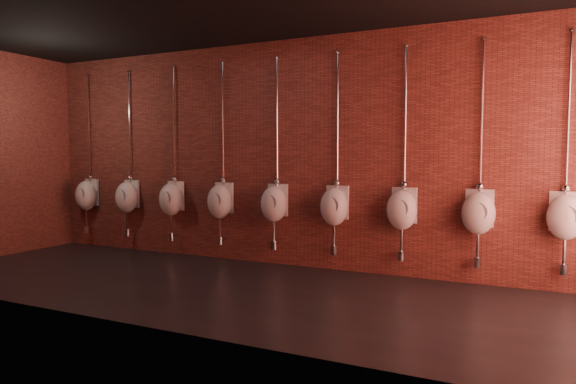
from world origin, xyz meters
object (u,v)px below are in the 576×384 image
Objects in this scene: urinal_0 at (87,195)px; urinal_6 at (402,208)px; urinal_8 at (566,216)px; urinal_4 at (274,203)px; urinal_2 at (171,198)px; urinal_3 at (220,200)px; urinal_1 at (127,196)px; urinal_7 at (479,212)px; urinal_5 at (334,205)px.

urinal_6 is (5.47, 0.00, 0.00)m from urinal_0.
urinal_8 is at bearing 0.00° from urinal_6.
urinal_4 is 1.00× the size of urinal_6.
urinal_3 is at bearing 0.00° from urinal_2.
urinal_2 is at bearing 0.00° from urinal_1.
urinal_6 is 1.00× the size of urinal_7.
urinal_6 is at bearing 0.00° from urinal_4.
urinal_5 is (1.82, 0.00, 0.00)m from urinal_3.
urinal_0 is 1.00× the size of urinal_4.
urinal_0 is 1.00× the size of urinal_7.
urinal_5 is at bearing 180.00° from urinal_6.
urinal_2 is 1.00× the size of urinal_4.
urinal_2 is 0.91m from urinal_3.
urinal_2 is at bearing 180.00° from urinal_7.
urinal_4 is at bearing 0.00° from urinal_0.
urinal_7 is (2.74, 0.00, 0.00)m from urinal_4.
urinal_5 is at bearing 0.00° from urinal_3.
urinal_1 is at bearing 180.00° from urinal_3.
urinal_7 is 0.91m from urinal_8.
urinal_2 and urinal_6 have the same top height.
urinal_0 is 1.00× the size of urinal_2.
urinal_8 is at bearing 0.00° from urinal_5.
urinal_3 is 1.00× the size of urinal_6.
urinal_3 and urinal_6 have the same top height.
urinal_3 is 3.65m from urinal_7.
urinal_3 is at bearing 180.00° from urinal_7.
urinal_3 and urinal_5 have the same top height.
urinal_3 is 1.82m from urinal_5.
urinal_6 is (3.65, 0.00, 0.00)m from urinal_2.
urinal_2 is at bearing 180.00° from urinal_4.
urinal_0 is 3.65m from urinal_4.
urinal_5 is 2.74m from urinal_8.
urinal_3 and urinal_8 have the same top height.
urinal_3 is at bearing 180.00° from urinal_8.
urinal_1 is at bearing 180.00° from urinal_7.
urinal_2 is 1.82m from urinal_4.
urinal_0 is 1.82m from urinal_2.
urinal_0 is 1.00× the size of urinal_6.
urinal_6 and urinal_8 have the same top height.
urinal_6 is at bearing 0.00° from urinal_3.
urinal_7 is (6.38, 0.00, 0.00)m from urinal_0.
urinal_6 is (2.74, 0.00, 0.00)m from urinal_3.
urinal_8 is at bearing 0.00° from urinal_1.
urinal_0 and urinal_4 have the same top height.
urinal_1 is 1.00× the size of urinal_2.
urinal_5 is 0.91m from urinal_6.
urinal_1 is 2.74m from urinal_4.
urinal_1 and urinal_2 have the same top height.
urinal_1 and urinal_6 have the same top height.
urinal_2 is at bearing 180.00° from urinal_3.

